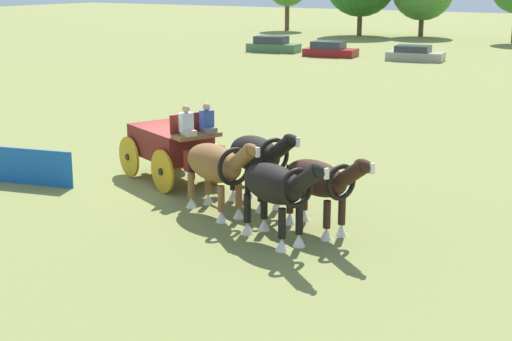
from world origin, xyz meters
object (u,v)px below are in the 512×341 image
at_px(draft_horse_lead_off, 277,187).
at_px(parked_vehicle_a, 273,45).
at_px(draft_horse_rear_near, 258,157).
at_px(draft_horse_lead_near, 320,181).
at_px(parked_vehicle_c, 415,54).
at_px(show_wagon, 173,144).
at_px(draft_horse_rear_off, 217,165).
at_px(parked_vehicle_b, 330,50).

distance_m(draft_horse_lead_off, parked_vehicle_a, 45.12).
height_order(draft_horse_rear_near, draft_horse_lead_near, draft_horse_rear_near).
relative_size(draft_horse_lead_near, parked_vehicle_c, 0.69).
height_order(draft_horse_rear_near, parked_vehicle_c, draft_horse_rear_near).
bearing_deg(draft_horse_lead_off, draft_horse_rear_near, 130.80).
bearing_deg(parked_vehicle_a, show_wagon, -63.37).
height_order(show_wagon, parked_vehicle_a, show_wagon).
xyz_separation_m(draft_horse_lead_near, parked_vehicle_c, (-11.70, 37.48, -0.80)).
xyz_separation_m(show_wagon, parked_vehicle_c, (-5.79, 35.71, -0.68)).
bearing_deg(parked_vehicle_a, draft_horse_lead_near, -57.56).
xyz_separation_m(draft_horse_rear_off, draft_horse_lead_near, (2.92, 0.19, -0.05)).
relative_size(draft_horse_lead_near, parked_vehicle_a, 0.67).
relative_size(draft_horse_rear_near, draft_horse_lead_near, 0.96).
bearing_deg(parked_vehicle_c, draft_horse_lead_off, -73.87).
xyz_separation_m(parked_vehicle_a, parked_vehicle_b, (5.49, -0.61, -0.05)).
bearing_deg(draft_horse_lead_near, parked_vehicle_c, 107.33).
bearing_deg(parked_vehicle_b, draft_horse_lead_off, -64.92).
xyz_separation_m(show_wagon, draft_horse_lead_near, (5.91, -1.77, 0.12)).
height_order(draft_horse_rear_near, parked_vehicle_a, draft_horse_rear_near).
bearing_deg(draft_horse_lead_off, draft_horse_rear_off, 157.28).
relative_size(show_wagon, draft_horse_rear_near, 1.96).
height_order(draft_horse_lead_off, parked_vehicle_a, draft_horse_lead_off).
xyz_separation_m(draft_horse_rear_off, parked_vehicle_c, (-8.78, 37.66, -0.85)).
bearing_deg(draft_horse_lead_near, parked_vehicle_a, 122.44).
distance_m(draft_horse_rear_near, parked_vehicle_c, 37.64).
relative_size(draft_horse_rear_off, parked_vehicle_a, 0.70).
height_order(draft_horse_lead_near, parked_vehicle_c, draft_horse_lead_near).
bearing_deg(show_wagon, parked_vehicle_c, 99.20).
relative_size(draft_horse_rear_near, parked_vehicle_a, 0.65).
xyz_separation_m(draft_horse_lead_near, parked_vehicle_a, (-23.80, 37.44, -0.73)).
bearing_deg(parked_vehicle_c, parked_vehicle_a, -179.85).
height_order(parked_vehicle_a, parked_vehicle_c, parked_vehicle_a).
relative_size(show_wagon, parked_vehicle_b, 1.33).
height_order(parked_vehicle_b, parked_vehicle_c, parked_vehicle_b).
distance_m(draft_horse_lead_near, parked_vehicle_c, 39.27).
distance_m(show_wagon, parked_vehicle_c, 36.18).
height_order(draft_horse_rear_off, parked_vehicle_c, draft_horse_rear_off).
relative_size(show_wagon, draft_horse_lead_off, 1.92).
xyz_separation_m(show_wagon, draft_horse_rear_off, (2.99, -1.96, 0.17)).
bearing_deg(parked_vehicle_b, parked_vehicle_c, 5.54).
height_order(draft_horse_rear_near, parked_vehicle_b, draft_horse_rear_near).
xyz_separation_m(draft_horse_rear_near, draft_horse_lead_near, (2.42, -1.01, -0.10)).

